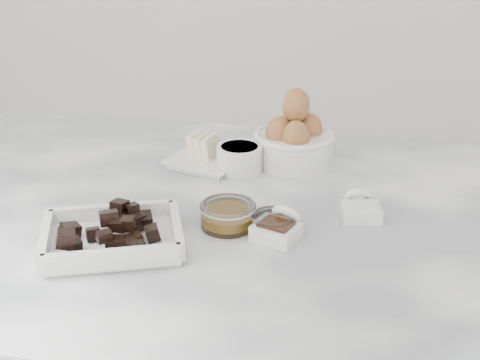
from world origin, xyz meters
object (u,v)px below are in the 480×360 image
(chocolate_dish, at_px, (112,233))
(honey_bowl, at_px, (228,215))
(zest_bowl, at_px, (273,223))
(salt_spoon, at_px, (360,208))
(sugar_ramekin, at_px, (239,158))
(egg_bowl, at_px, (294,139))
(vanilla_spoon, at_px, (279,227))
(butter_plate, at_px, (208,155))

(chocolate_dish, relative_size, honey_bowl, 2.74)
(zest_bowl, xyz_separation_m, salt_spoon, (0.12, 0.08, -0.00))
(chocolate_dish, relative_size, salt_spoon, 2.88)
(sugar_ramekin, xyz_separation_m, salt_spoon, (0.22, -0.13, -0.01))
(egg_bowl, distance_m, honey_bowl, 0.28)
(zest_bowl, relative_size, vanilla_spoon, 0.75)
(sugar_ramekin, distance_m, vanilla_spoon, 0.25)
(sugar_ramekin, relative_size, honey_bowl, 0.95)
(honey_bowl, height_order, zest_bowl, honey_bowl)
(sugar_ramekin, bearing_deg, vanilla_spoon, -63.94)
(sugar_ramekin, bearing_deg, chocolate_dish, -110.55)
(chocolate_dish, height_order, zest_bowl, chocolate_dish)
(egg_bowl, relative_size, salt_spoon, 1.82)
(salt_spoon, bearing_deg, vanilla_spoon, -140.58)
(honey_bowl, distance_m, salt_spoon, 0.21)
(egg_bowl, distance_m, vanilla_spoon, 0.29)
(vanilla_spoon, height_order, salt_spoon, vanilla_spoon)
(vanilla_spoon, bearing_deg, zest_bowl, 130.56)
(chocolate_dish, bearing_deg, egg_bowl, 61.07)
(egg_bowl, bearing_deg, chocolate_dish, -118.93)
(butter_plate, relative_size, honey_bowl, 1.86)
(honey_bowl, bearing_deg, zest_bowl, -3.00)
(vanilla_spoon, bearing_deg, butter_plate, 125.20)
(butter_plate, bearing_deg, honey_bowl, -67.76)
(chocolate_dish, xyz_separation_m, vanilla_spoon, (0.22, 0.08, -0.01))
(sugar_ramekin, relative_size, egg_bowl, 0.55)
(sugar_ramekin, relative_size, zest_bowl, 1.22)
(vanilla_spoon, bearing_deg, salt_spoon, 39.42)
(sugar_ramekin, xyz_separation_m, egg_bowl, (0.09, 0.06, 0.02))
(butter_plate, relative_size, zest_bowl, 2.40)
(sugar_ramekin, distance_m, honey_bowl, 0.21)
(zest_bowl, bearing_deg, egg_bowl, 92.26)
(salt_spoon, bearing_deg, honey_bowl, -158.35)
(sugar_ramekin, relative_size, vanilla_spoon, 0.92)
(chocolate_dish, relative_size, sugar_ramekin, 2.89)
(honey_bowl, distance_m, vanilla_spoon, 0.08)
(honey_bowl, xyz_separation_m, salt_spoon, (0.19, 0.08, -0.00))
(butter_plate, bearing_deg, zest_bowl, -55.10)
(butter_plate, bearing_deg, salt_spoon, -28.43)
(egg_bowl, relative_size, honey_bowl, 1.73)
(egg_bowl, height_order, salt_spoon, egg_bowl)
(vanilla_spoon, relative_size, salt_spoon, 1.09)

